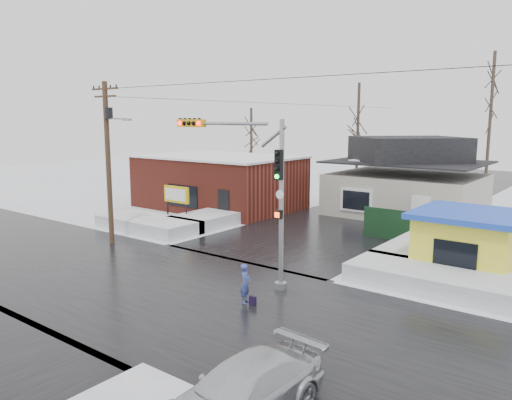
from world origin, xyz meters
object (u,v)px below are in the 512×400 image
Objects in this scene: marquee_sign at (176,196)px; kiosk at (468,242)px; utility_pole at (109,153)px; car at (243,392)px; traffic_signal at (250,178)px; pedestrian at (245,284)px.

marquee_sign is 0.55× the size of kiosk.
kiosk is at bearing 20.44° from utility_pole.
utility_pole reaches higher than car.
marquee_sign is 0.54× the size of car.
kiosk is at bearing 1.55° from marquee_sign.
marquee_sign reaches higher than car.
traffic_signal reaches higher than car.
marquee_sign is at bearing 100.13° from utility_pole.
utility_pole is 6.87m from marquee_sign.
utility_pole is (-10.36, 0.53, 0.57)m from traffic_signal.
kiosk reaches higher than marquee_sign.
kiosk reaches higher than pedestrian.
pedestrian is at bearing -121.99° from kiosk.
kiosk is 3.00× the size of pedestrian.
utility_pole is 1.96× the size of kiosk.
traffic_signal is at bearing 13.41° from pedestrian.
traffic_signal is 2.75× the size of marquee_sign.
traffic_signal is 1.52× the size of kiosk.
marquee_sign is at bearing -178.45° from kiosk.
pedestrian is (-5.68, -9.10, -0.70)m from kiosk.
car is (4.65, -5.88, -0.08)m from pedestrian.
utility_pole is 1.91× the size of car.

